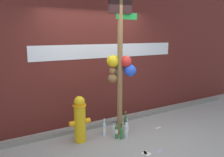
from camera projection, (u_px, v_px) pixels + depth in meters
name	position (u px, v px, depth m)	size (l,w,h in m)	color
ground_plane	(130.00, 143.00, 4.38)	(14.00, 14.00, 0.00)	gray
building_wall	(93.00, 48.00, 5.27)	(10.00, 0.21, 3.36)	#561E19
curb_strip	(103.00, 124.00, 5.21)	(8.00, 0.12, 0.08)	slate
memorial_post	(121.00, 60.00, 4.55)	(0.61, 0.46, 2.71)	olive
fire_hydrant	(80.00, 119.00, 4.37)	(0.41, 0.25, 0.87)	gold
bottle_0	(104.00, 129.00, 4.67)	(0.06, 0.06, 0.37)	#B2DBEA
bottle_1	(117.00, 131.00, 4.55)	(0.06, 0.06, 0.34)	#337038
bottle_2	(114.00, 129.00, 4.71)	(0.07, 0.07, 0.27)	silver
bottle_3	(121.00, 133.00, 4.52)	(0.07, 0.07, 0.30)	#337038
bottle_4	(127.00, 128.00, 4.77)	(0.06, 0.06, 0.33)	silver
bottle_5	(126.00, 122.00, 5.01)	(0.06, 0.06, 0.38)	#337038
bottle_6	(126.00, 130.00, 4.60)	(0.07, 0.07, 0.33)	silver
litter_0	(158.00, 128.00, 5.08)	(0.15, 0.06, 0.01)	silver
litter_1	(160.00, 151.00, 4.06)	(0.16, 0.06, 0.01)	#8C99B2
litter_2	(146.00, 153.00, 3.99)	(0.14, 0.11, 0.01)	silver
litter_3	(145.00, 152.00, 4.02)	(0.13, 0.05, 0.01)	silver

